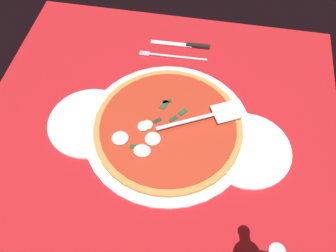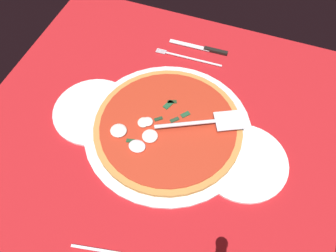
{
  "view_description": "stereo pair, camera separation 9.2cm",
  "coord_description": "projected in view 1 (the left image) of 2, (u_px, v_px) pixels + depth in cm",
  "views": [
    {
      "loc": [
        11.88,
        -47.54,
        78.19
      ],
      "look_at": [
        2.94,
        2.58,
        2.01
      ],
      "focal_mm": 38.35,
      "sensor_mm": 36.0,
      "label": 1
    },
    {
      "loc": [
        20.71,
        -45.13,
        78.19
      ],
      "look_at": [
        2.94,
        2.58,
        2.01
      ],
      "focal_mm": 38.35,
      "sensor_mm": 36.0,
      "label": 2
    }
  ],
  "objects": [
    {
      "name": "ground_plane",
      "position": [
        155.0,
        138.0,
        0.93
      ],
      "size": [
        93.87,
        93.87,
        0.8
      ],
      "primitive_type": "cube",
      "color": "#AA181D"
    },
    {
      "name": "place_setting_far",
      "position": [
        180.0,
        51.0,
        1.09
      ],
      "size": [
        21.08,
        12.19,
        1.4
      ],
      "rotation": [
        0.0,
        0.0,
        3.17
      ],
      "color": "white",
      "rests_on": "ground_plane"
    },
    {
      "name": "checker_pattern",
      "position": [
        155.0,
        137.0,
        0.92
      ],
      "size": [
        93.87,
        93.87,
        0.1
      ],
      "color": "silver",
      "rests_on": "ground_plane"
    },
    {
      "name": "pizza_pan",
      "position": [
        168.0,
        129.0,
        0.93
      ],
      "size": [
        43.26,
        43.26,
        0.91
      ],
      "primitive_type": "cylinder",
      "color": "silver",
      "rests_on": "ground_plane"
    },
    {
      "name": "dinner_plate_left",
      "position": [
        90.0,
        122.0,
        0.94
      ],
      "size": [
        21.83,
        21.83,
        1.0
      ],
      "primitive_type": "cylinder",
      "color": "white",
      "rests_on": "ground_plane"
    },
    {
      "name": "pizza_server",
      "position": [
        204.0,
        117.0,
        0.91
      ],
      "size": [
        21.57,
        13.24,
        1.0
      ],
      "rotation": [
        0.0,
        0.0,
        0.47
      ],
      "color": "silver",
      "rests_on": "pizza"
    },
    {
      "name": "dinner_plate_right",
      "position": [
        248.0,
        149.0,
        0.9
      ],
      "size": [
        21.7,
        21.7,
        1.0
      ],
      "primitive_type": "cylinder",
      "color": "white",
      "rests_on": "ground_plane"
    },
    {
      "name": "pizza",
      "position": [
        167.0,
        127.0,
        0.92
      ],
      "size": [
        38.25,
        38.25,
        2.64
      ],
      "color": "#BE7F3D",
      "rests_on": "pizza_pan"
    }
  ]
}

